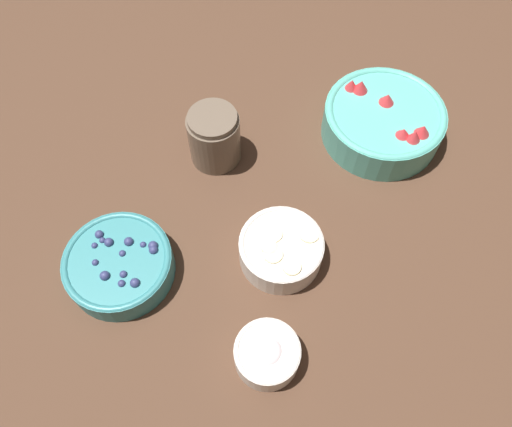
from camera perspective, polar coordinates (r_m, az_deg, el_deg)
name	(u,v)px	position (r m, az deg, el deg)	size (l,w,h in m)	color
ground_plane	(274,218)	(0.87, 2.08, -0.56)	(4.00, 4.00, 0.00)	#4C3323
bowl_strawberries	(383,120)	(0.97, 14.35, 10.31)	(0.22, 0.22, 0.09)	#56B7A8
bowl_blueberries	(119,264)	(0.82, -15.39, -5.60)	(0.17, 0.17, 0.06)	teal
bowl_bananas	(281,249)	(0.81, 2.89, -4.04)	(0.14, 0.14, 0.05)	silver
bowl_cream	(267,354)	(0.75, 1.28, -15.73)	(0.10, 0.10, 0.06)	silver
jar_chocolate	(214,139)	(0.90, -4.77, 8.53)	(0.09, 0.09, 0.11)	brown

